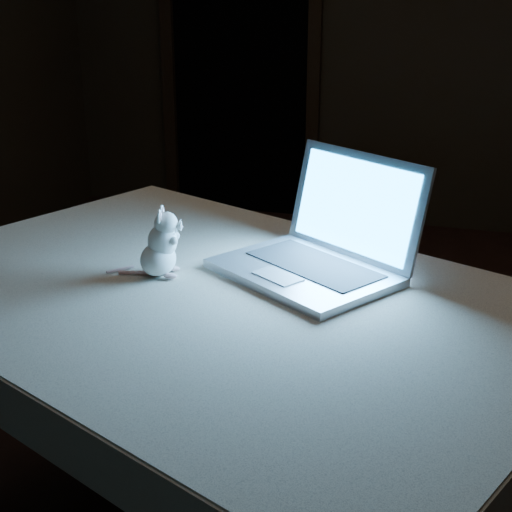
% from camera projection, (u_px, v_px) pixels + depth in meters
% --- Properties ---
extents(floor, '(5.00, 5.00, 0.00)m').
position_uv_depth(floor, '(325.00, 440.00, 2.56)').
color(floor, black).
rests_on(floor, ground).
extents(back_wall, '(4.50, 0.04, 2.60)m').
position_uv_depth(back_wall, '(418.00, 13.00, 4.34)').
color(back_wall, black).
rests_on(back_wall, ground).
extents(doorway, '(1.06, 0.36, 2.13)m').
position_uv_depth(doorway, '(240.00, 49.00, 4.72)').
color(doorway, black).
rests_on(doorway, back_wall).
extents(table, '(1.76, 1.48, 0.80)m').
position_uv_depth(table, '(216.00, 439.00, 1.88)').
color(table, black).
rests_on(table, floor).
extents(tablecloth, '(1.93, 1.72, 0.12)m').
position_uv_depth(tablecloth, '(194.00, 302.00, 1.82)').
color(tablecloth, beige).
rests_on(tablecloth, table).
extents(laptop, '(0.55, 0.54, 0.29)m').
position_uv_depth(laptop, '(305.00, 221.00, 1.77)').
color(laptop, '#B6B5BA').
rests_on(laptop, tablecloth).
extents(plush_mouse, '(0.17, 0.17, 0.17)m').
position_uv_depth(plush_mouse, '(157.00, 242.00, 1.80)').
color(plush_mouse, white).
rests_on(plush_mouse, tablecloth).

